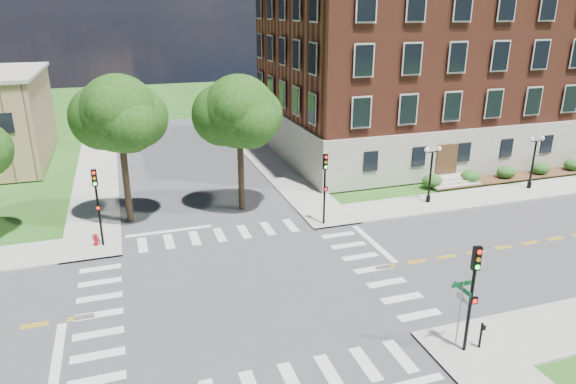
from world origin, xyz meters
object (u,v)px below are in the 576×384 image
object	(u,v)px
twin_lamp_east	(534,159)
street_sign_pole	(461,301)
traffic_signal_ne	(325,180)
traffic_signal_nw	(97,198)
twin_lamp_west	(431,171)
traffic_signal_se	(473,286)
push_button_post	(481,334)
fire_hydrant	(96,240)

from	to	relation	value
twin_lamp_east	street_sign_pole	bearing A→B (deg)	-139.04
traffic_signal_ne	traffic_signal_nw	bearing A→B (deg)	175.47
twin_lamp_west	twin_lamp_east	distance (m)	9.46
traffic_signal_se	traffic_signal_nw	bearing A→B (deg)	133.12
traffic_signal_se	traffic_signal_nw	distance (m)	21.27
street_sign_pole	twin_lamp_east	bearing A→B (deg)	40.96
traffic_signal_nw	push_button_post	xyz separation A→B (m)	(15.26, -15.59, -2.39)
twin_lamp_east	street_sign_pole	world-z (taller)	twin_lamp_east
twin_lamp_west	street_sign_pole	world-z (taller)	twin_lamp_west
twin_lamp_west	fire_hydrant	size ratio (longest dim) A/B	5.64
traffic_signal_nw	street_sign_pole	world-z (taller)	traffic_signal_nw
traffic_signal_ne	twin_lamp_west	xyz separation A→B (m)	(8.87, 1.33, -0.66)
traffic_signal_nw	twin_lamp_west	xyz separation A→B (m)	(22.88, 0.22, -0.66)
traffic_signal_se	twin_lamp_east	xyz separation A→B (m)	(17.79, 15.96, -0.66)
traffic_signal_ne	twin_lamp_east	bearing A→B (deg)	4.80
push_button_post	fire_hydrant	size ratio (longest dim) A/B	1.60
traffic_signal_nw	street_sign_pole	xyz separation A→B (m)	(14.38, -15.15, -0.88)
twin_lamp_east	push_button_post	bearing A→B (deg)	-136.82
twin_lamp_west	street_sign_pole	distance (m)	17.57
traffic_signal_se	street_sign_pole	xyz separation A→B (m)	(-0.16, 0.38, -0.88)
traffic_signal_nw	twin_lamp_west	distance (m)	22.89
traffic_signal_ne	fire_hydrant	distance (m)	14.70
twin_lamp_west	twin_lamp_east	world-z (taller)	same
traffic_signal_se	twin_lamp_west	world-z (taller)	traffic_signal_se
traffic_signal_se	traffic_signal_ne	size ratio (longest dim) A/B	1.00
traffic_signal_nw	twin_lamp_west	bearing A→B (deg)	0.56
traffic_signal_nw	street_sign_pole	bearing A→B (deg)	-46.51
twin_lamp_west	twin_lamp_east	bearing A→B (deg)	1.26
traffic_signal_se	traffic_signal_nw	xyz separation A→B (m)	(-14.54, 15.53, 0.00)
push_button_post	traffic_signal_se	bearing A→B (deg)	175.19
fire_hydrant	street_sign_pole	bearing A→B (deg)	-46.00
traffic_signal_nw	street_sign_pole	size ratio (longest dim) A/B	1.55
street_sign_pole	twin_lamp_west	bearing A→B (deg)	61.07
traffic_signal_se	fire_hydrant	world-z (taller)	traffic_signal_se
traffic_signal_se	twin_lamp_west	bearing A→B (deg)	62.11
traffic_signal_se	twin_lamp_west	xyz separation A→B (m)	(8.34, 15.75, -0.66)
traffic_signal_nw	traffic_signal_se	bearing A→B (deg)	-46.88
twin_lamp_west	fire_hydrant	xyz separation A→B (m)	(-23.27, -0.08, -2.06)
street_sign_pole	push_button_post	xyz separation A→B (m)	(0.88, -0.44, -1.51)
street_sign_pole	fire_hydrant	world-z (taller)	street_sign_pole
traffic_signal_ne	twin_lamp_west	size ratio (longest dim) A/B	1.13
twin_lamp_west	fire_hydrant	distance (m)	23.36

